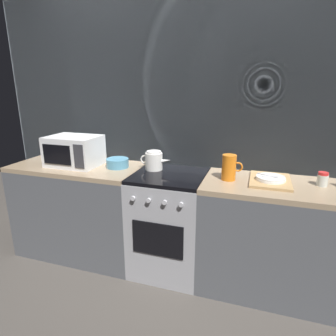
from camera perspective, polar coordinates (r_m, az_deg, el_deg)
The scene contains 11 objects.
ground_plane at distance 2.79m, azimuth 0.26°, elevation -19.09°, with size 8.00×8.00×0.00m, color #47423D.
back_wall at distance 2.61m, azimuth 2.46°, elevation 7.15°, with size 3.60×0.05×2.40m.
counter_left at distance 2.93m, azimuth -16.92°, elevation -7.90°, with size 1.20×0.60×0.90m.
stove_unit at distance 2.55m, azimuth 0.27°, elevation -10.87°, with size 0.60×0.63×0.90m.
counter_right at distance 2.47m, azimuth 21.16°, elevation -13.09°, with size 1.20×0.60×0.90m.
microwave at distance 2.75m, azimuth -18.26°, elevation 3.28°, with size 0.46×0.35×0.27m.
kettle at distance 2.48m, azimuth -2.82°, elevation 1.49°, with size 0.28×0.15×0.17m.
mixing_bowl at distance 2.60m, azimuth -10.07°, elevation 1.00°, with size 0.20×0.20×0.08m, color teal.
pitcher at distance 2.26m, azimuth 12.15°, elevation 0.14°, with size 0.16×0.11×0.20m.
dish_pile at distance 2.32m, azimuth 19.79°, elevation -2.21°, with size 0.30×0.40×0.06m.
spice_jar at distance 2.38m, azimuth 28.54°, elevation -1.99°, with size 0.08×0.08×0.10m.
Camera 1 is at (0.69, -2.16, 1.62)m, focal length 30.44 mm.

